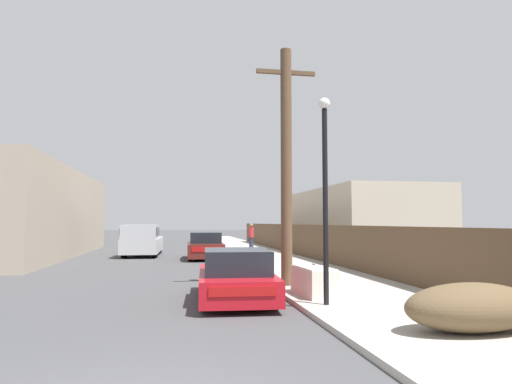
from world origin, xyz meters
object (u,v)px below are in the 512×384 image
discarded_fridge (314,281)px  brush_pile (472,307)px  car_parked_mid (205,247)px  pickup_truck (142,240)px  utility_pole (286,162)px  street_lamp (325,183)px  pedestrian (251,236)px  parked_sports_car_red (236,277)px

discarded_fridge → brush_pile: size_ratio=0.72×
car_parked_mid → pickup_truck: bearing=142.3°
utility_pole → street_lamp: 3.33m
pickup_truck → pedestrian: bearing=-158.9°
car_parked_mid → street_lamp: street_lamp is taller
utility_pole → parked_sports_car_red: bearing=-136.1°
parked_sports_car_red → utility_pole: 3.95m
street_lamp → brush_pile: bearing=-61.0°
car_parked_mid → pickup_truck: 4.51m
discarded_fridge → pickup_truck: (-5.34, 16.03, 0.43)m
car_parked_mid → utility_pole: size_ratio=0.59×
street_lamp → parked_sports_car_red: bearing=139.6°
pickup_truck → brush_pile: bearing=110.3°
pickup_truck → utility_pole: bearing=111.6°
car_parked_mid → street_lamp: size_ratio=0.89×
discarded_fridge → utility_pole: (-0.23, 1.89, 3.25)m
discarded_fridge → car_parked_mid: 13.29m
brush_pile → discarded_fridge: bearing=109.3°
pickup_truck → utility_pole: utility_pole is taller
pickup_truck → brush_pile: (6.80, -20.21, -0.38)m
parked_sports_car_red → car_parked_mid: 12.92m
brush_pile → pedestrian: bearing=90.0°
pickup_truck → street_lamp: bearing=108.5°
car_parked_mid → street_lamp: (1.76, -14.48, 2.17)m
discarded_fridge → utility_pole: utility_pole is taller
car_parked_mid → utility_pole: 11.79m
car_parked_mid → pedestrian: 6.24m
parked_sports_car_red → pickup_truck: bearing=105.7°
utility_pole → pedestrian: (1.69, 16.53, -2.71)m
car_parked_mid → utility_pole: utility_pole is taller
street_lamp → brush_pile: size_ratio=1.97×
street_lamp → discarded_fridge: bearing=84.9°
utility_pole → pedestrian: size_ratio=4.03×
utility_pole → street_lamp: size_ratio=1.50×
brush_pile → pedestrian: size_ratio=1.36×
car_parked_mid → brush_pile: car_parked_mid is taller
car_parked_mid → pedestrian: size_ratio=2.38×
parked_sports_car_red → street_lamp: bearing=-36.9°
car_parked_mid → pickup_truck: pickup_truck is taller
car_parked_mid → utility_pole: (1.65, -11.27, 3.06)m
pickup_truck → parked_sports_car_red: bearing=103.8°
car_parked_mid → brush_pile: size_ratio=1.75×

